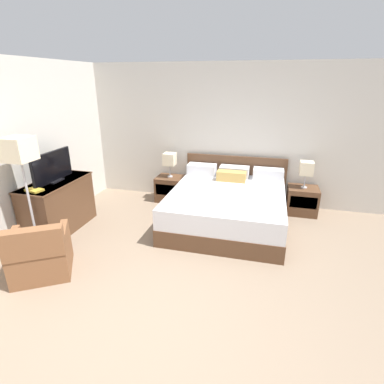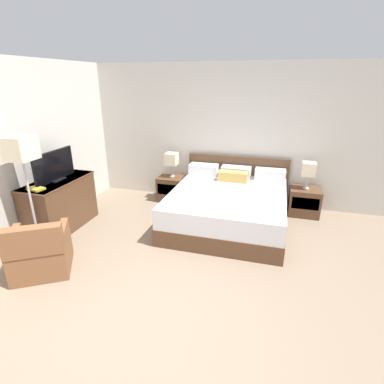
% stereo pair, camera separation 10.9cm
% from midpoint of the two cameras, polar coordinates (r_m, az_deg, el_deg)
% --- Properties ---
extents(ground_plane, '(11.08, 11.08, 0.00)m').
position_cam_midpoint_polar(ground_plane, '(3.36, -8.91, -24.78)').
color(ground_plane, '#84705B').
extents(wall_back, '(6.38, 0.06, 2.69)m').
position_cam_midpoint_polar(wall_back, '(6.03, 4.50, 10.78)').
color(wall_back, beige).
rests_on(wall_back, ground).
extents(wall_left, '(0.06, 5.49, 2.69)m').
position_cam_midpoint_polar(wall_left, '(5.29, -29.92, 6.68)').
color(wall_left, beige).
rests_on(wall_left, ground).
extents(bed, '(1.97, 2.14, 0.96)m').
position_cam_midpoint_polar(bed, '(5.23, 6.17, -2.55)').
color(bed, brown).
rests_on(bed, ground).
extents(nightstand_left, '(0.55, 0.48, 0.50)m').
position_cam_midpoint_polar(nightstand_left, '(6.23, -4.64, 0.68)').
color(nightstand_left, brown).
rests_on(nightstand_left, ground).
extents(nightstand_right, '(0.55, 0.48, 0.50)m').
position_cam_midpoint_polar(nightstand_right, '(5.95, 19.73, -1.51)').
color(nightstand_right, brown).
rests_on(nightstand_right, ground).
extents(table_lamp_left, '(0.23, 0.23, 0.49)m').
position_cam_midpoint_polar(table_lamp_left, '(6.05, -4.80, 6.19)').
color(table_lamp_left, '#B7B7BC').
rests_on(table_lamp_left, nightstand_left).
extents(table_lamp_right, '(0.23, 0.23, 0.49)m').
position_cam_midpoint_polar(table_lamp_right, '(5.76, 20.47, 4.19)').
color(table_lamp_right, '#B7B7BC').
rests_on(table_lamp_right, nightstand_right).
extents(dresser, '(0.57, 1.25, 0.85)m').
position_cam_midpoint_polar(dresser, '(5.42, -24.57, -2.26)').
color(dresser, brown).
rests_on(dresser, ground).
extents(tv, '(0.18, 0.87, 0.48)m').
position_cam_midpoint_polar(tv, '(5.22, -25.61, 4.26)').
color(tv, black).
rests_on(tv, dresser).
extents(book_red_cover, '(0.27, 0.21, 0.03)m').
position_cam_midpoint_polar(book_red_cover, '(4.96, -28.40, 0.32)').
color(book_red_cover, gold).
rests_on(book_red_cover, dresser).
extents(armchair_by_window, '(0.94, 0.95, 0.76)m').
position_cam_midpoint_polar(armchair_by_window, '(4.37, -27.56, -10.55)').
color(armchair_by_window, brown).
rests_on(armchair_by_window, ground).
extents(floor_lamp, '(0.34, 0.34, 1.68)m').
position_cam_midpoint_polar(floor_lamp, '(4.63, -30.54, 5.86)').
color(floor_lamp, '#B7B7BC').
rests_on(floor_lamp, ground).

